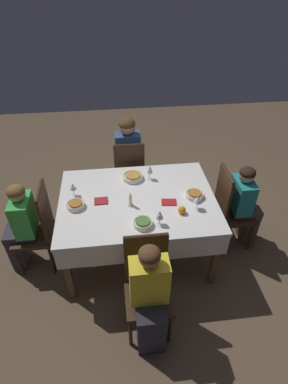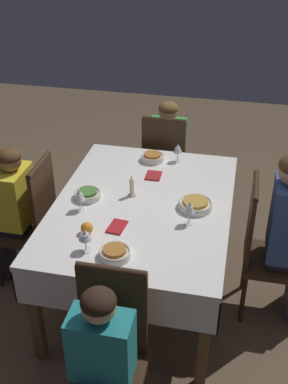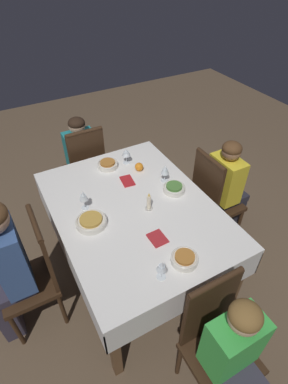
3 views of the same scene
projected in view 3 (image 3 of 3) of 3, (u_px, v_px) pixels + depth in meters
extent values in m
plane|color=brown|center=(135.00, 268.00, 2.75)|extent=(8.00, 8.00, 0.00)
cube|color=white|center=(133.00, 209.00, 2.26)|extent=(1.54, 1.13, 0.04)
cube|color=white|center=(64.00, 248.00, 2.14)|extent=(1.54, 0.01, 0.22)
cube|color=white|center=(193.00, 198.00, 2.55)|extent=(1.54, 0.01, 0.22)
cube|color=white|center=(97.00, 170.00, 2.85)|extent=(0.01, 1.13, 0.22)
cube|color=white|center=(191.00, 300.00, 1.83)|extent=(0.01, 1.13, 0.22)
cube|color=brown|center=(53.00, 211.00, 2.79)|extent=(0.06, 0.06, 0.73)
cube|color=brown|center=(115.00, 348.00, 1.86)|extent=(0.06, 0.06, 0.73)
cube|color=brown|center=(146.00, 179.00, 3.15)|extent=(0.06, 0.06, 0.73)
cube|color=brown|center=(237.00, 281.00, 2.22)|extent=(0.06, 0.06, 0.73)
cube|color=#382314|center=(28.00, 285.00, 2.14)|extent=(0.38, 0.38, 0.04)
cube|color=#382314|center=(44.00, 250.00, 2.02)|extent=(0.35, 0.03, 0.54)
cylinder|color=#382314|center=(34.00, 223.00, 1.84)|extent=(0.35, 0.04, 0.04)
cylinder|color=#382314|center=(9.00, 293.00, 2.34)|extent=(0.03, 0.03, 0.39)
cylinder|color=#382314|center=(17.00, 330.00, 2.11)|extent=(0.03, 0.03, 0.39)
cylinder|color=#382314|center=(51.00, 275.00, 2.46)|extent=(0.03, 0.03, 0.39)
cylinder|color=#382314|center=(63.00, 309.00, 2.23)|extent=(0.03, 0.03, 0.39)
cube|color=#382314|center=(221.00, 358.00, 1.77)|extent=(0.38, 0.38, 0.04)
cube|color=#382314|center=(209.00, 309.00, 1.70)|extent=(0.03, 0.35, 0.54)
cylinder|color=#382314|center=(217.00, 283.00, 1.53)|extent=(0.04, 0.35, 0.04)
cylinder|color=#382314|center=(253.00, 384.00, 1.86)|extent=(0.03, 0.03, 0.39)
cylinder|color=#382314|center=(179.00, 361.00, 1.96)|extent=(0.03, 0.03, 0.39)
cylinder|color=#382314|center=(219.00, 336.00, 2.08)|extent=(0.03, 0.03, 0.39)
cube|color=#382314|center=(85.00, 171.00, 3.18)|extent=(0.38, 0.38, 0.04)
cube|color=#382314|center=(87.00, 157.00, 2.87)|extent=(0.03, 0.35, 0.54)
cylinder|color=#382314|center=(84.00, 132.00, 2.70)|extent=(0.04, 0.35, 0.04)
cylinder|color=#382314|center=(96.00, 175.00, 3.49)|extent=(0.03, 0.03, 0.39)
cylinder|color=#382314|center=(68.00, 183.00, 3.37)|extent=(0.03, 0.03, 0.39)
cylinder|color=#382314|center=(107.00, 191.00, 3.27)|extent=(0.03, 0.03, 0.39)
cylinder|color=#382314|center=(78.00, 201.00, 3.15)|extent=(0.03, 0.03, 0.39)
cube|color=#382314|center=(218.00, 204.00, 2.79)|extent=(0.38, 0.38, 0.04)
cube|color=#382314|center=(207.00, 186.00, 2.54)|extent=(0.35, 0.03, 0.54)
cylinder|color=#382314|center=(211.00, 160.00, 2.36)|extent=(0.35, 0.04, 0.04)
cylinder|color=#382314|center=(239.00, 225.00, 2.88)|extent=(0.03, 0.03, 0.39)
cylinder|color=#382314|center=(217.00, 204.00, 3.10)|extent=(0.03, 0.03, 0.39)
cylinder|color=#382314|center=(211.00, 238.00, 2.76)|extent=(0.03, 0.03, 0.39)
cylinder|color=#382314|center=(190.00, 215.00, 2.98)|extent=(0.03, 0.03, 0.39)
cube|color=#383342|center=(7.00, 311.00, 2.20)|extent=(0.23, 0.14, 0.43)
cube|color=#383342|center=(9.00, 288.00, 2.07)|extent=(0.24, 0.31, 0.06)
cube|color=#38568E|center=(10.00, 258.00, 1.91)|extent=(0.30, 0.18, 0.52)
cube|color=#383342|center=(236.00, 374.00, 1.66)|extent=(0.31, 0.24, 0.06)
cube|color=green|center=(233.00, 343.00, 1.57)|extent=(0.18, 0.30, 0.39)
sphere|color=#D6A884|center=(244.00, 318.00, 1.40)|extent=(0.16, 0.16, 0.16)
ellipsoid|color=brown|center=(246.00, 315.00, 1.38)|extent=(0.16, 0.16, 0.11)
cube|color=#4C4233|center=(81.00, 176.00, 3.44)|extent=(0.14, 0.22, 0.43)
cube|color=#4C4233|center=(81.00, 162.00, 3.22)|extent=(0.31, 0.24, 0.06)
cube|color=teal|center=(81.00, 149.00, 3.02)|extent=(0.18, 0.30, 0.37)
sphere|color=#D6A884|center=(77.00, 126.00, 2.86)|extent=(0.16, 0.16, 0.16)
ellipsoid|color=black|center=(76.00, 123.00, 2.84)|extent=(0.16, 0.16, 0.11)
cube|color=#282833|center=(230.00, 212.00, 2.99)|extent=(0.22, 0.14, 0.43)
cube|color=#282833|center=(228.00, 196.00, 2.80)|extent=(0.24, 0.31, 0.06)
cube|color=yellow|center=(225.00, 179.00, 2.62)|extent=(0.30, 0.18, 0.41)
sphere|color=#9E7051|center=(232.00, 151.00, 2.43)|extent=(0.16, 0.16, 0.16)
ellipsoid|color=brown|center=(232.00, 149.00, 2.41)|extent=(0.16, 0.16, 0.11)
cylinder|color=silver|center=(91.00, 222.00, 2.10)|extent=(0.22, 0.22, 0.04)
torus|color=silver|center=(91.00, 220.00, 2.09)|extent=(0.21, 0.21, 0.01)
cylinder|color=gold|center=(91.00, 219.00, 2.08)|extent=(0.16, 0.16, 0.02)
cylinder|color=white|center=(85.00, 208.00, 2.24)|extent=(0.06, 0.06, 0.00)
cylinder|color=white|center=(85.00, 204.00, 2.21)|extent=(0.01, 0.01, 0.08)
cone|color=white|center=(83.00, 195.00, 2.16)|extent=(0.06, 0.06, 0.08)
cylinder|color=white|center=(83.00, 197.00, 2.17)|extent=(0.04, 0.04, 0.04)
cylinder|color=silver|center=(184.00, 260.00, 1.86)|extent=(0.17, 0.17, 0.04)
torus|color=silver|center=(185.00, 257.00, 1.84)|extent=(0.17, 0.17, 0.01)
cylinder|color=#B2702D|center=(185.00, 257.00, 1.84)|extent=(0.12, 0.12, 0.02)
cylinder|color=white|center=(161.00, 277.00, 1.78)|extent=(0.06, 0.06, 0.00)
cylinder|color=white|center=(161.00, 273.00, 1.76)|extent=(0.01, 0.01, 0.07)
cone|color=white|center=(162.00, 266.00, 1.71)|extent=(0.06, 0.06, 0.07)
cylinder|color=white|center=(162.00, 267.00, 1.72)|extent=(0.04, 0.04, 0.03)
cylinder|color=silver|center=(108.00, 165.00, 2.62)|extent=(0.18, 0.18, 0.04)
torus|color=silver|center=(108.00, 163.00, 2.61)|extent=(0.18, 0.18, 0.01)
cylinder|color=#B2702D|center=(108.00, 163.00, 2.60)|extent=(0.13, 0.13, 0.02)
cylinder|color=white|center=(127.00, 162.00, 2.68)|extent=(0.07, 0.07, 0.00)
cylinder|color=white|center=(126.00, 159.00, 2.66)|extent=(0.01, 0.01, 0.07)
cone|color=white|center=(126.00, 152.00, 2.61)|extent=(0.08, 0.08, 0.07)
cylinder|color=white|center=(126.00, 153.00, 2.62)|extent=(0.05, 0.05, 0.03)
cylinder|color=silver|center=(174.00, 189.00, 2.38)|extent=(0.18, 0.18, 0.04)
torus|color=silver|center=(174.00, 187.00, 2.36)|extent=(0.17, 0.17, 0.01)
cylinder|color=#4C7F38|center=(174.00, 186.00, 2.36)|extent=(0.13, 0.13, 0.02)
cylinder|color=white|center=(164.00, 180.00, 2.48)|extent=(0.06, 0.06, 0.00)
cylinder|color=white|center=(165.00, 177.00, 2.46)|extent=(0.01, 0.01, 0.07)
cone|color=white|center=(165.00, 169.00, 2.41)|extent=(0.07, 0.07, 0.08)
cylinder|color=white|center=(165.00, 171.00, 2.42)|extent=(0.04, 0.04, 0.04)
cylinder|color=beige|center=(149.00, 208.00, 2.23)|extent=(0.06, 0.06, 0.01)
cylinder|color=beige|center=(149.00, 202.00, 2.19)|extent=(0.03, 0.03, 0.11)
ellipsoid|color=#F9C64C|center=(149.00, 195.00, 2.14)|extent=(0.01, 0.01, 0.03)
sphere|color=orange|center=(139.00, 167.00, 2.57)|extent=(0.07, 0.07, 0.07)
cube|color=#AD2328|center=(158.00, 238.00, 2.00)|extent=(0.13, 0.11, 0.01)
cube|color=red|center=(127.00, 181.00, 2.47)|extent=(0.15, 0.11, 0.01)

